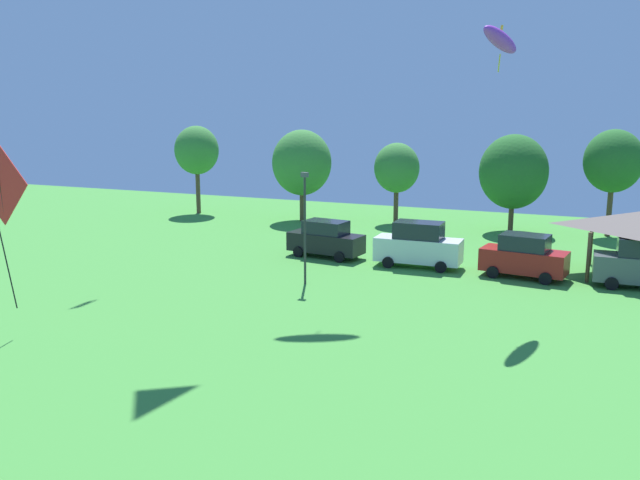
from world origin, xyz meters
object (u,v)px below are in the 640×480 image
kite_flying_0 (500,40)px  treeline_tree_3 (513,172)px  light_post_1 (305,221)px  parked_car_third_from_left (524,256)px  parked_car_second_from_left (418,245)px  treeline_tree_1 (302,163)px  treeline_tree_2 (397,168)px  parked_car_leftmost (326,239)px  treeline_tree_0 (197,151)px  treeline_tree_4 (613,161)px  kite_flying_4 (0,186)px

kite_flying_0 → treeline_tree_3: size_ratio=0.46×
light_post_1 → parked_car_third_from_left: bearing=29.3°
treeline_tree_3 → parked_car_second_from_left: bearing=-104.3°
kite_flying_0 → treeline_tree_1: bearing=134.5°
kite_flying_0 → treeline_tree_2: bearing=117.7°
treeline_tree_3 → kite_flying_0: bearing=-85.5°
kite_flying_0 → parked_car_second_from_left: kite_flying_0 is taller
parked_car_leftmost → treeline_tree_1: bearing=128.2°
parked_car_third_from_left → treeline_tree_0: bearing=164.6°
treeline_tree_2 → light_post_1: bearing=-87.0°
parked_car_leftmost → treeline_tree_4: (15.51, 13.70, 4.09)m
kite_flying_0 → treeline_tree_4: (4.93, 19.99, -6.47)m
kite_flying_4 → light_post_1: 14.12m
treeline_tree_2 → parked_car_second_from_left: bearing=-68.3°
treeline_tree_1 → treeline_tree_3: 15.85m
light_post_1 → treeline_tree_4: bearing=54.6°
parked_car_leftmost → light_post_1: size_ratio=0.83×
kite_flying_0 → light_post_1: kite_flying_0 is taller
kite_flying_0 → treeline_tree_4: size_ratio=0.43×
light_post_1 → treeline_tree_2: treeline_tree_2 is taller
parked_car_second_from_left → parked_car_leftmost: bearing=175.8°
kite_flying_0 → treeline_tree_4: bearing=76.1°
parked_car_third_from_left → treeline_tree_4: size_ratio=0.62×
kite_flying_0 → parked_car_leftmost: bearing=149.3°
kite_flying_0 → parked_car_leftmost: 16.22m
treeline_tree_1 → treeline_tree_2: size_ratio=1.15×
light_post_1 → treeline_tree_0: treeline_tree_0 is taller
kite_flying_0 → parked_car_second_from_left: 12.93m
parked_car_second_from_left → light_post_1: (-4.33, -5.83, 1.98)m
treeline_tree_4 → treeline_tree_3: bearing=-171.8°
kite_flying_4 → light_post_1: size_ratio=1.17×
parked_car_second_from_left → treeline_tree_0: size_ratio=0.66×
parked_car_second_from_left → treeline_tree_1: treeline_tree_1 is taller
kite_flying_4 → parked_car_third_from_left: (17.29, 17.50, -4.81)m
light_post_1 → treeline_tree_0: 24.93m
kite_flying_4 → treeline_tree_1: kite_flying_4 is taller
kite_flying_4 → treeline_tree_1: 29.32m
kite_flying_4 → treeline_tree_0: size_ratio=0.91×
kite_flying_0 → treeline_tree_4: 21.58m
kite_flying_0 → kite_flying_4: kite_flying_0 is taller
treeline_tree_0 → treeline_tree_2: 16.83m
treeline_tree_4 → kite_flying_0: bearing=-103.9°
treeline_tree_0 → treeline_tree_3: size_ratio=1.05×
parked_car_second_from_left → kite_flying_4: bearing=-124.2°
parked_car_second_from_left → treeline_tree_0: (-22.03, 11.62, 3.99)m
kite_flying_0 → treeline_tree_0: (-26.86, 17.59, -6.41)m
parked_car_third_from_left → light_post_1: bearing=-143.1°
parked_car_second_from_left → treeline_tree_3: (3.33, 13.09, 3.06)m
parked_car_third_from_left → light_post_1: light_post_1 is taller
parked_car_third_from_left → treeline_tree_1: (-18.19, 11.78, 3.41)m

